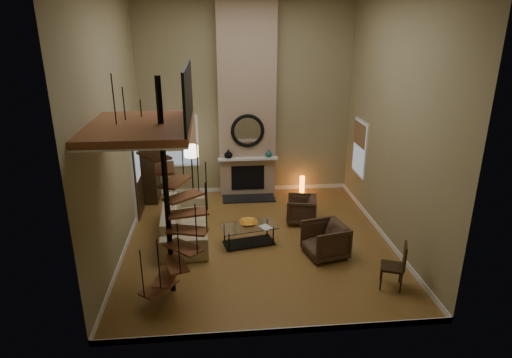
{
  "coord_description": "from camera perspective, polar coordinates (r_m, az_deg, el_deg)",
  "views": [
    {
      "loc": [
        -0.91,
        -9.05,
        4.85
      ],
      "look_at": [
        0.0,
        0.4,
        1.4
      ],
      "focal_mm": 30.7,
      "sensor_mm": 36.0,
      "label": 1
    }
  ],
  "objects": [
    {
      "name": "spiral_stair",
      "position": [
        7.93,
        -11.39,
        -3.2
      ],
      "size": [
        1.47,
        1.47,
        4.06
      ],
      "color": "black",
      "rests_on": "ground"
    },
    {
      "name": "armchair_far",
      "position": [
        9.74,
        9.43,
        -7.82
      ],
      "size": [
        1.02,
        1.0,
        0.78
      ],
      "primitive_type": "imported",
      "rotation": [
        0.0,
        0.0,
        -1.34
      ],
      "color": "#452F20",
      "rests_on": "ground"
    },
    {
      "name": "chimney_breast",
      "position": [
        12.32,
        -1.21,
        10.15
      ],
      "size": [
        1.6,
        0.38,
        5.5
      ],
      "primitive_type": "cube",
      "color": "tan",
      "rests_on": "ground"
    },
    {
      "name": "left_wall",
      "position": [
        9.52,
        -18.15,
        6.24
      ],
      "size": [
        0.02,
        6.5,
        5.5
      ],
      "primitive_type": "cube",
      "color": "#958A60",
      "rests_on": "ground"
    },
    {
      "name": "coffee_table",
      "position": [
        10.07,
        -0.96,
        -6.98
      ],
      "size": [
        1.35,
        0.87,
        0.46
      ],
      "color": "silver",
      "rests_on": "ground"
    },
    {
      "name": "mirror_frame",
      "position": [
        12.27,
        -1.1,
        6.3
      ],
      "size": [
        0.94,
        0.1,
        0.94
      ],
      "primitive_type": "torus",
      "rotation": [
        1.57,
        0.0,
        0.0
      ],
      "color": "black",
      "rests_on": "chimney_breast"
    },
    {
      "name": "front_wall",
      "position": [
        6.23,
        3.23,
        0.27
      ],
      "size": [
        6.0,
        0.02,
        5.5
      ],
      "primitive_type": "cube",
      "color": "#958A60",
      "rests_on": "ground"
    },
    {
      "name": "firebox",
      "position": [
        12.69,
        -1.07,
        0.16
      ],
      "size": [
        0.95,
        0.02,
        0.72
      ],
      "primitive_type": "cube",
      "color": "black",
      "rests_on": "chimney_breast"
    },
    {
      "name": "baseboard_back",
      "position": [
        13.22,
        -1.18,
        -1.28
      ],
      "size": [
        6.0,
        0.02,
        0.12
      ],
      "primitive_type": "cube",
      "color": "white",
      "rests_on": "ground"
    },
    {
      "name": "back_wall",
      "position": [
        12.51,
        -1.28,
        10.3
      ],
      "size": [
        6.0,
        0.02,
        5.5
      ],
      "primitive_type": "cube",
      "color": "#958A60",
      "rests_on": "ground"
    },
    {
      "name": "hearth",
      "position": [
        12.61,
        -0.95,
        -2.55
      ],
      "size": [
        1.5,
        0.6,
        0.04
      ],
      "primitive_type": "cube",
      "color": "black",
      "rests_on": "ground"
    },
    {
      "name": "armchair_near",
      "position": [
        11.13,
        6.29,
        -3.99
      ],
      "size": [
        0.88,
        0.86,
        0.67
      ],
      "primitive_type": "imported",
      "rotation": [
        0.0,
        0.0,
        -1.79
      ],
      "color": "#452F20",
      "rests_on": "ground"
    },
    {
      "name": "entry_door",
      "position": [
        11.67,
        -15.27,
        0.24
      ],
      "size": [
        0.1,
        1.05,
        2.16
      ],
      "color": "white",
      "rests_on": "ground"
    },
    {
      "name": "sofa",
      "position": [
        10.52,
        -9.37,
        -5.37
      ],
      "size": [
        1.14,
        2.66,
        0.76
      ],
      "primitive_type": "imported",
      "rotation": [
        0.0,
        0.0,
        1.62
      ],
      "color": "tan",
      "rests_on": "ground"
    },
    {
      "name": "baseboard_left",
      "position": [
        10.45,
        -16.51,
        -8.22
      ],
      "size": [
        0.02,
        6.5,
        0.12
      ],
      "primitive_type": "cube",
      "color": "white",
      "rests_on": "ground"
    },
    {
      "name": "book",
      "position": [
        9.89,
        1.14,
        -6.36
      ],
      "size": [
        0.32,
        0.35,
        0.03
      ],
      "primitive_type": "imported",
      "rotation": [
        0.0,
        0.0,
        0.48
      ],
      "color": "gray",
      "rests_on": "coffee_table"
    },
    {
      "name": "right_wall",
      "position": [
        10.08,
        17.6,
        7.02
      ],
      "size": [
        0.02,
        6.5,
        5.5
      ],
      "primitive_type": "cube",
      "color": "#958A60",
      "rests_on": "ground"
    },
    {
      "name": "baseboard_right",
      "position": [
        10.96,
        16.09,
        -6.8
      ],
      "size": [
        0.02,
        6.5,
        0.12
      ],
      "primitive_type": "cube",
      "color": "white",
      "rests_on": "ground"
    },
    {
      "name": "mirror_disc",
      "position": [
        12.28,
        -1.11,
        6.31
      ],
      "size": [
        0.8,
        0.01,
        0.8
      ],
      "primitive_type": "cylinder",
      "rotation": [
        1.57,
        0.0,
        0.0
      ],
      "color": "white",
      "rests_on": "chimney_breast"
    },
    {
      "name": "vase_right",
      "position": [
        12.48,
        1.68,
        3.37
      ],
      "size": [
        0.2,
        0.2,
        0.21
      ],
      "primitive_type": "imported",
      "color": "#175048",
      "rests_on": "mantel"
    },
    {
      "name": "ground",
      "position": [
        10.31,
        0.22,
        -8.12
      ],
      "size": [
        6.0,
        6.5,
        0.01
      ],
      "primitive_type": "cube",
      "color": "#A27434",
      "rests_on": "ground"
    },
    {
      "name": "baseboard_front",
      "position": [
        7.58,
        2.8,
        -19.22
      ],
      "size": [
        6.0,
        0.02,
        0.12
      ],
      "primitive_type": "cube",
      "color": "white",
      "rests_on": "ground"
    },
    {
      "name": "loft",
      "position": [
        7.51,
        -14.16,
        6.96
      ],
      "size": [
        1.7,
        2.2,
        1.09
      ],
      "color": "brown",
      "rests_on": "left_wall"
    },
    {
      "name": "side_chair",
      "position": [
        8.82,
        17.93,
        -10.44
      ],
      "size": [
        0.54,
        0.52,
        0.92
      ],
      "color": "black",
      "rests_on": "ground"
    },
    {
      "name": "floor_lamp",
      "position": [
        11.91,
        -8.42,
        2.98
      ],
      "size": [
        0.38,
        0.38,
        1.7
      ],
      "color": "black",
      "rests_on": "ground"
    },
    {
      "name": "bowl",
      "position": [
        10.02,
        -0.99,
        -5.76
      ],
      "size": [
        0.42,
        0.42,
        0.1
      ],
      "primitive_type": "imported",
      "color": "orange",
      "rests_on": "coffee_table"
    },
    {
      "name": "window_back",
      "position": [
        12.73,
        -9.82,
        4.98
      ],
      "size": [
        1.02,
        0.06,
        1.52
      ],
      "color": "white",
      "rests_on": "back_wall"
    },
    {
      "name": "window_right",
      "position": [
        12.15,
        13.39,
        4.03
      ],
      "size": [
        0.06,
        1.02,
        1.52
      ],
      "color": "white",
      "rests_on": "right_wall"
    },
    {
      "name": "mantel",
      "position": [
        12.43,
        -1.06,
        2.64
      ],
      "size": [
        1.7,
        0.18,
        0.06
      ],
      "primitive_type": "cube",
      "color": "white",
      "rests_on": "chimney_breast"
    },
    {
      "name": "accent_lamp",
      "position": [
        13.07,
        6.01,
        -0.76
      ],
      "size": [
        0.15,
        0.15,
        0.53
      ],
      "primitive_type": "cylinder",
      "color": "orange",
      "rests_on": "ground"
    },
    {
      "name": "vase_left",
      "position": [
        12.39,
        -3.62,
        3.3
      ],
      "size": [
        0.24,
        0.24,
        0.25
      ],
      "primitive_type": "imported",
      "color": "black",
      "rests_on": "mantel"
    },
    {
      "name": "hutch",
      "position": [
        12.61,
        -13.62,
        1.38
      ],
      "size": [
        0.39,
        0.84,
        1.87
      ],
      "primitive_type": "cube",
      "color": "black",
      "rests_on": "ground"
    }
  ]
}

